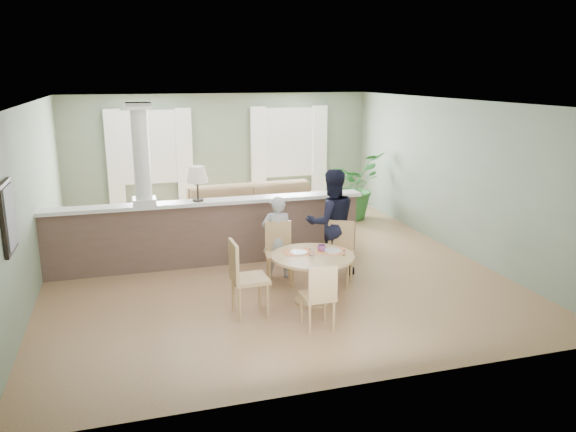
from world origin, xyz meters
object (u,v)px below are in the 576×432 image
object	(u,v)px
chair_far_boy	(279,250)
man_person	(331,222)
houseplant	(352,186)
chair_side	(244,275)
sofa	(256,211)
chair_near	(320,294)
child_person	(277,237)
dining_table	(313,265)
chair_far_man	(340,249)

from	to	relation	value
chair_far_boy	man_person	xyz separation A→B (m)	(0.89, 0.12, 0.33)
houseplant	chair_side	size ratio (longest dim) A/B	1.42
sofa	chair_side	world-z (taller)	chair_side
chair_near	sofa	bearing A→B (deg)	-93.63
chair_far_boy	houseplant	bearing A→B (deg)	61.10
chair_side	man_person	xyz separation A→B (m)	(1.67, 1.17, 0.29)
child_person	man_person	size ratio (longest dim) A/B	0.77
houseplant	chair_far_boy	bearing A→B (deg)	-127.76
dining_table	chair_far_man	world-z (taller)	chair_far_man
dining_table	chair_far_man	xyz separation A→B (m)	(0.65, 0.64, -0.03)
dining_table	man_person	bearing A→B (deg)	57.36
houseplant	chair_far_man	world-z (taller)	houseplant
houseplant	chair_side	world-z (taller)	houseplant
dining_table	man_person	xyz separation A→B (m)	(0.66, 1.03, 0.29)
dining_table	sofa	bearing A→B (deg)	89.53
sofa	child_person	distance (m)	2.48
sofa	child_person	xyz separation A→B (m)	(-0.24, -2.47, 0.17)
houseplant	man_person	xyz separation A→B (m)	(-1.72, -3.26, 0.12)
houseplant	chair_far_boy	xyz separation A→B (m)	(-2.61, -3.37, -0.21)
chair_near	man_person	size ratio (longest dim) A/B	0.51
chair_side	child_person	distance (m)	1.48
houseplant	chair_far_boy	size ratio (longest dim) A/B	1.55
chair_near	chair_side	bearing A→B (deg)	-41.70
chair_far_man	chair_far_boy	bearing A→B (deg)	-164.80
chair_far_man	chair_near	world-z (taller)	chair_far_man
sofa	chair_near	distance (m)	4.42
dining_table	chair_side	distance (m)	1.02
chair_far_boy	child_person	bearing A→B (deg)	91.97
houseplant	chair_near	distance (m)	5.76
houseplant	chair_far_man	xyz separation A→B (m)	(-1.73, -3.64, -0.21)
chair_near	child_person	xyz separation A→B (m)	(-0.01, 1.95, 0.18)
chair_side	man_person	size ratio (longest dim) A/B	0.60
dining_table	child_person	bearing A→B (deg)	100.86
chair_near	chair_side	distance (m)	1.07
dining_table	chair_far_boy	size ratio (longest dim) A/B	1.23
chair_far_boy	chair_near	xyz separation A→B (m)	(0.03, -1.76, -0.04)
sofa	dining_table	xyz separation A→B (m)	(-0.03, -3.56, 0.07)
houseplant	dining_table	bearing A→B (deg)	-119.06
chair_far_man	man_person	bearing A→B (deg)	121.31
sofa	chair_far_man	bearing A→B (deg)	-80.94
dining_table	child_person	xyz separation A→B (m)	(-0.21, 1.09, 0.10)
houseplant	dining_table	distance (m)	4.91
dining_table	child_person	world-z (taller)	child_person
dining_table	man_person	world-z (taller)	man_person
chair_near	chair_side	world-z (taller)	chair_side
sofa	man_person	xyz separation A→B (m)	(0.63, -2.53, 0.37)
sofa	chair_side	size ratio (longest dim) A/B	3.23
chair_far_man	dining_table	bearing A→B (deg)	-103.40
sofa	dining_table	distance (m)	3.56
chair_near	child_person	bearing A→B (deg)	-90.42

